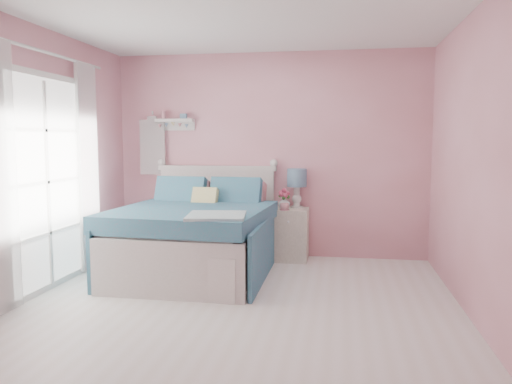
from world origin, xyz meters
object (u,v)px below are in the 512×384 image
(nightstand, at_px, (290,234))
(table_lamp, at_px, (297,181))
(vase, at_px, (284,203))
(bed, at_px, (197,238))
(teacup, at_px, (285,207))

(nightstand, height_order, table_lamp, table_lamp)
(table_lamp, bearing_deg, vase, -138.42)
(bed, distance_m, table_lamp, 1.49)
(bed, distance_m, teacup, 1.15)
(table_lamp, height_order, vase, table_lamp)
(teacup, bearing_deg, bed, -146.16)
(nightstand, relative_size, teacup, 5.85)
(table_lamp, xyz_separation_m, teacup, (-0.12, -0.26, -0.30))
(vase, bearing_deg, bed, -140.39)
(nightstand, height_order, teacup, teacup)
(nightstand, bearing_deg, teacup, -109.62)
(bed, bearing_deg, nightstand, 42.02)
(vase, xyz_separation_m, teacup, (0.02, -0.13, -0.03))
(table_lamp, bearing_deg, teacup, -115.79)
(nightstand, bearing_deg, vase, -166.38)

